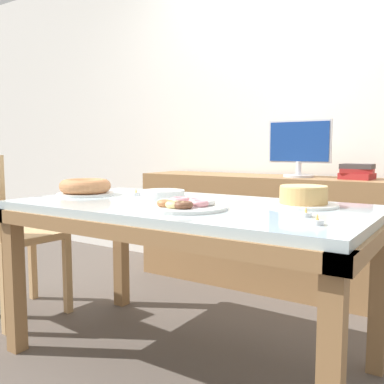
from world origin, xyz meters
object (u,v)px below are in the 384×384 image
object	(u,v)px
chair	(6,228)
cake_golden_bundt	(85,187)
tealight_right_edge	(306,214)
tealight_near_cakes	(317,222)
tealight_left_edge	(136,194)
pastry_platter	(183,205)
computer_monitor	(299,149)
cake_chocolate_round	(303,197)
plate_stack	(163,194)
book_stack	(357,172)

from	to	relation	value
chair	cake_golden_bundt	world-z (taller)	chair
cake_golden_bundt	tealight_right_edge	distance (m)	1.20
chair	tealight_near_cakes	xyz separation A→B (m)	(1.78, -0.07, 0.22)
chair	cake_golden_bundt	bearing A→B (deg)	15.75
tealight_left_edge	pastry_platter	bearing A→B (deg)	-29.28
computer_monitor	cake_chocolate_round	size ratio (longest dim) A/B	1.46
cake_chocolate_round	tealight_left_edge	xyz separation A→B (m)	(-0.86, -0.07, -0.03)
tealight_right_edge	plate_stack	bearing A→B (deg)	166.63
computer_monitor	cake_chocolate_round	bearing A→B (deg)	-69.55
computer_monitor	cake_chocolate_round	distance (m)	1.12
computer_monitor	cake_chocolate_round	world-z (taller)	computer_monitor
chair	tealight_near_cakes	distance (m)	1.80
tealight_left_edge	tealight_right_edge	world-z (taller)	same
book_stack	computer_monitor	bearing A→B (deg)	-179.79
chair	tealight_right_edge	bearing A→B (deg)	2.20
chair	computer_monitor	world-z (taller)	computer_monitor
plate_stack	tealight_near_cakes	bearing A→B (deg)	-20.57
book_stack	cake_golden_bundt	bearing A→B (deg)	-131.76
book_stack	cake_chocolate_round	bearing A→B (deg)	-89.44
plate_stack	chair	bearing A→B (deg)	-164.94
cake_golden_bundt	tealight_left_edge	size ratio (longest dim) A/B	7.29
computer_monitor	cake_golden_bundt	distance (m)	1.43
chair	tealight_left_edge	size ratio (longest dim) A/B	23.50
chair	pastry_platter	bearing A→B (deg)	-0.30
plate_stack	tealight_right_edge	distance (m)	0.80
pastry_platter	tealight_right_edge	bearing A→B (deg)	8.53
tealight_near_cakes	cake_chocolate_round	bearing A→B (deg)	114.33
chair	pastry_platter	world-z (taller)	chair
pastry_platter	computer_monitor	bearing A→B (deg)	90.25
tealight_near_cakes	tealight_right_edge	size ratio (longest dim) A/B	1.00
pastry_platter	tealight_left_edge	bearing A→B (deg)	150.72
book_stack	tealight_near_cakes	distance (m)	1.45
tealight_right_edge	tealight_left_edge	bearing A→B (deg)	168.31
cake_chocolate_round	pastry_platter	distance (m)	0.51
chair	computer_monitor	xyz separation A→B (m)	(1.22, 1.36, 0.45)
book_stack	tealight_left_edge	size ratio (longest dim) A/B	5.07
chair	cake_chocolate_round	bearing A→B (deg)	11.77
cake_chocolate_round	tealight_right_edge	bearing A→B (deg)	-69.42
cake_chocolate_round	cake_golden_bundt	distance (m)	1.12
chair	cake_golden_bundt	xyz separation A→B (m)	(0.50, 0.14, 0.25)
book_stack	tealight_left_edge	distance (m)	1.39
plate_stack	pastry_platter	bearing A→B (deg)	-40.82
plate_stack	tealight_right_edge	size ratio (longest dim) A/B	5.25
tealight_left_edge	tealight_right_edge	distance (m)	0.98
pastry_platter	plate_stack	bearing A→B (deg)	139.18
chair	cake_golden_bundt	distance (m)	0.57
plate_stack	cake_chocolate_round	bearing A→B (deg)	7.11
cake_chocolate_round	tealight_left_edge	world-z (taller)	cake_chocolate_round
tealight_near_cakes	tealight_right_edge	world-z (taller)	same
pastry_platter	tealight_left_edge	size ratio (longest dim) A/B	8.90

